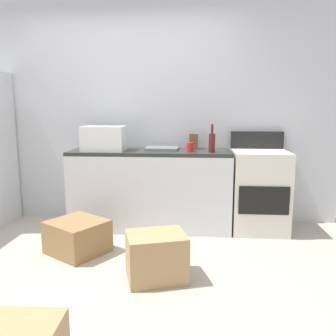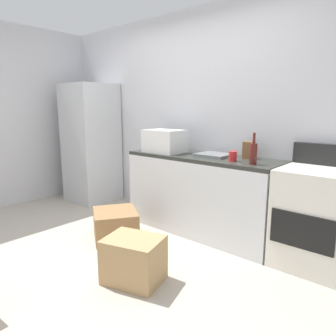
{
  "view_description": "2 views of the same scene",
  "coord_description": "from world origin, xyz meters",
  "px_view_note": "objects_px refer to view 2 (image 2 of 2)",
  "views": [
    {
      "loc": [
        0.8,
        -2.66,
        1.36
      ],
      "look_at": [
        0.52,
        0.85,
        0.76
      ],
      "focal_mm": 37.13,
      "sensor_mm": 36.0,
      "label": 1
    },
    {
      "loc": [
        2.28,
        -1.66,
        1.43
      ],
      "look_at": [
        0.21,
        0.71,
        0.82
      ],
      "focal_mm": 33.21,
      "sensor_mm": 36.0,
      "label": 2
    }
  ],
  "objects_px": {
    "cardboard_box_medium": "(115,224)",
    "stove_oven": "(314,217)",
    "knife_block": "(249,150)",
    "wine_bottle": "(253,153)",
    "coffee_mug": "(233,156)",
    "refrigerator": "(91,143)",
    "cardboard_box_large": "(134,260)",
    "microwave": "(164,141)"
  },
  "relations": [
    {
      "from": "cardboard_box_medium",
      "to": "stove_oven",
      "type": "bearing_deg",
      "value": 23.4
    },
    {
      "from": "knife_block",
      "to": "cardboard_box_medium",
      "type": "distance_m",
      "value": 1.66
    },
    {
      "from": "wine_bottle",
      "to": "knife_block",
      "type": "relative_size",
      "value": 1.67
    },
    {
      "from": "knife_block",
      "to": "stove_oven",
      "type": "bearing_deg",
      "value": -11.25
    },
    {
      "from": "coffee_mug",
      "to": "knife_block",
      "type": "relative_size",
      "value": 0.56
    },
    {
      "from": "wine_bottle",
      "to": "cardboard_box_medium",
      "type": "distance_m",
      "value": 1.67
    },
    {
      "from": "refrigerator",
      "to": "cardboard_box_large",
      "type": "relative_size",
      "value": 3.86
    },
    {
      "from": "knife_block",
      "to": "refrigerator",
      "type": "bearing_deg",
      "value": -175.44
    },
    {
      "from": "refrigerator",
      "to": "microwave",
      "type": "bearing_deg",
      "value": -1.0
    },
    {
      "from": "microwave",
      "to": "wine_bottle",
      "type": "xyz_separation_m",
      "value": [
        1.19,
        -0.07,
        -0.03
      ]
    },
    {
      "from": "microwave",
      "to": "knife_block",
      "type": "height_order",
      "value": "microwave"
    },
    {
      "from": "microwave",
      "to": "coffee_mug",
      "type": "bearing_deg",
      "value": -2.15
    },
    {
      "from": "refrigerator",
      "to": "stove_oven",
      "type": "distance_m",
      "value": 3.3
    },
    {
      "from": "microwave",
      "to": "refrigerator",
      "type": "bearing_deg",
      "value": 179.0
    },
    {
      "from": "wine_bottle",
      "to": "coffee_mug",
      "type": "relative_size",
      "value": 3.0
    },
    {
      "from": "refrigerator",
      "to": "knife_block",
      "type": "relative_size",
      "value": 9.88
    },
    {
      "from": "refrigerator",
      "to": "wine_bottle",
      "type": "relative_size",
      "value": 5.93
    },
    {
      "from": "wine_bottle",
      "to": "cardboard_box_large",
      "type": "distance_m",
      "value": 1.46
    },
    {
      "from": "refrigerator",
      "to": "microwave",
      "type": "distance_m",
      "value": 1.55
    },
    {
      "from": "microwave",
      "to": "coffee_mug",
      "type": "xyz_separation_m",
      "value": [
        0.95,
        -0.04,
        -0.09
      ]
    },
    {
      "from": "stove_oven",
      "to": "microwave",
      "type": "height_order",
      "value": "microwave"
    },
    {
      "from": "stove_oven",
      "to": "cardboard_box_medium",
      "type": "relative_size",
      "value": 2.24
    },
    {
      "from": "microwave",
      "to": "knife_block",
      "type": "relative_size",
      "value": 2.56
    },
    {
      "from": "knife_block",
      "to": "cardboard_box_medium",
      "type": "xyz_separation_m",
      "value": [
        -1.09,
        -0.94,
        -0.83
      ]
    },
    {
      "from": "stove_oven",
      "to": "cardboard_box_large",
      "type": "distance_m",
      "value": 1.64
    },
    {
      "from": "coffee_mug",
      "to": "stove_oven",
      "type": "bearing_deg",
      "value": 8.64
    },
    {
      "from": "cardboard_box_medium",
      "to": "knife_block",
      "type": "bearing_deg",
      "value": 40.68
    },
    {
      "from": "refrigerator",
      "to": "wine_bottle",
      "type": "xyz_separation_m",
      "value": [
        2.73,
        -0.09,
        0.12
      ]
    },
    {
      "from": "coffee_mug",
      "to": "knife_block",
      "type": "xyz_separation_m",
      "value": [
        0.04,
        0.26,
        0.04
      ]
    },
    {
      "from": "knife_block",
      "to": "coffee_mug",
      "type": "bearing_deg",
      "value": -98.19
    },
    {
      "from": "coffee_mug",
      "to": "cardboard_box_large",
      "type": "relative_size",
      "value": 0.22
    },
    {
      "from": "knife_block",
      "to": "cardboard_box_medium",
      "type": "bearing_deg",
      "value": -139.32
    },
    {
      "from": "stove_oven",
      "to": "wine_bottle",
      "type": "relative_size",
      "value": 3.67
    },
    {
      "from": "wine_bottle",
      "to": "knife_block",
      "type": "xyz_separation_m",
      "value": [
        -0.2,
        0.29,
        -0.02
      ]
    },
    {
      "from": "stove_oven",
      "to": "knife_block",
      "type": "height_order",
      "value": "stove_oven"
    },
    {
      "from": "cardboard_box_medium",
      "to": "wine_bottle",
      "type": "bearing_deg",
      "value": 26.57
    },
    {
      "from": "microwave",
      "to": "cardboard_box_large",
      "type": "height_order",
      "value": "microwave"
    },
    {
      "from": "cardboard_box_large",
      "to": "cardboard_box_medium",
      "type": "bearing_deg",
      "value": 149.96
    },
    {
      "from": "cardboard_box_medium",
      "to": "refrigerator",
      "type": "bearing_deg",
      "value": 152.92
    },
    {
      "from": "stove_oven",
      "to": "wine_bottle",
      "type": "distance_m",
      "value": 0.78
    },
    {
      "from": "stove_oven",
      "to": "refrigerator",
      "type": "bearing_deg",
      "value": -179.03
    },
    {
      "from": "wine_bottle",
      "to": "knife_block",
      "type": "distance_m",
      "value": 0.35
    }
  ]
}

